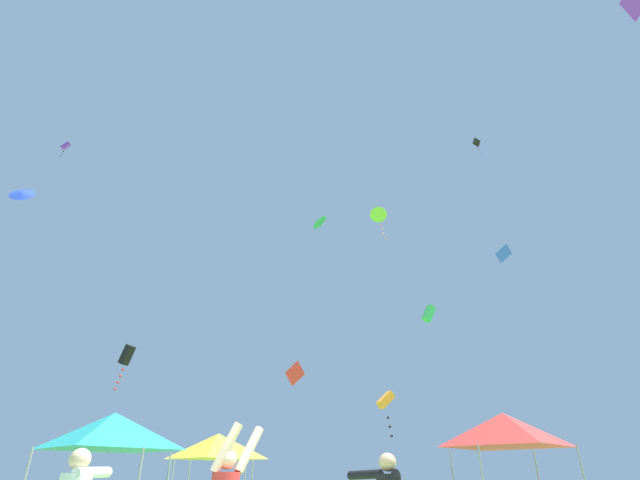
{
  "coord_description": "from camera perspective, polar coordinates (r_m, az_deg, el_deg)",
  "views": [
    {
      "loc": [
        0.4,
        -5.58,
        1.43
      ],
      "look_at": [
        1.11,
        17.39,
        13.07
      ],
      "focal_mm": 26.46,
      "sensor_mm": 36.0,
      "label": 1
    }
  ],
  "objects": [
    {
      "name": "canopy_tent_yellow",
      "position": [
        19.76,
        -12.29,
        -23.2
      ],
      "size": [
        2.76,
        2.76,
        2.95
      ],
      "color": "#9E9EA3",
      "rests_on": "ground"
    },
    {
      "name": "canopy_tent_red",
      "position": [
        16.19,
        21.48,
        -20.59
      ],
      "size": [
        3.0,
        3.0,
        3.21
      ],
      "color": "#9E9EA3",
      "rests_on": "ground"
    },
    {
      "name": "canopy_tent_teal",
      "position": [
        13.97,
        -23.83,
        -20.38
      ],
      "size": [
        2.75,
        2.75,
        2.95
      ],
      "color": "#9E9EA3",
      "rests_on": "ground"
    },
    {
      "name": "kite_black_diamond",
      "position": [
        41.14,
        18.43,
        11.09
      ],
      "size": [
        0.74,
        0.78,
        1.34
      ],
      "color": "black"
    },
    {
      "name": "kite_orange_box",
      "position": [
        33.61,
        7.97,
        -18.72
      ],
      "size": [
        1.4,
        1.03,
        2.96
      ],
      "color": "orange"
    },
    {
      "name": "kite_red_diamond",
      "position": [
        26.14,
        -3.09,
        -15.8
      ],
      "size": [
        0.97,
        1.01,
        0.89
      ],
      "color": "red"
    },
    {
      "name": "kite_purple_box",
      "position": [
        36.75,
        -28.41,
        9.96
      ],
      "size": [
        0.57,
        0.37,
        1.39
      ],
      "color": "purple"
    },
    {
      "name": "kite_blue_diamond",
      "position": [
        40.62,
        21.28,
        -1.52
      ],
      "size": [
        1.0,
        1.32,
        0.78
      ],
      "color": "blue"
    },
    {
      "name": "kite_green_box",
      "position": [
        35.03,
        13.03,
        -8.64
      ],
      "size": [
        1.17,
        0.96,
        1.32
      ],
      "color": "green"
    },
    {
      "name": "kite_black_box",
      "position": [
        23.39,
        -22.36,
        -12.87
      ],
      "size": [
        0.73,
        0.63,
        2.04
      ],
      "color": "black"
    },
    {
      "name": "kite_green_delta",
      "position": [
        39.47,
        -0.11,
        2.2
      ],
      "size": [
        1.26,
        1.49,
        1.06
      ],
      "color": "green"
    },
    {
      "name": "kite_purple_diamond",
      "position": [
        25.5,
        33.83,
        22.5
      ],
      "size": [
        0.98,
        0.9,
        2.54
      ],
      "color": "purple"
    },
    {
      "name": "kite_blue_delta",
      "position": [
        34.61,
        -32.38,
        4.78
      ],
      "size": [
        1.53,
        1.06,
        1.31
      ],
      "color": "blue"
    },
    {
      "name": "kite_lime_delta",
      "position": [
        30.37,
        7.1,
        3.0
      ],
      "size": [
        1.2,
        1.08,
        2.16
      ],
      "color": "#75D138"
    }
  ]
}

